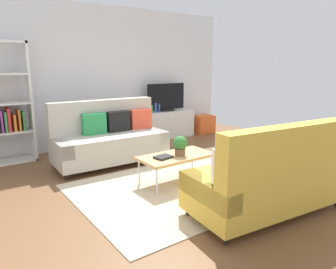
% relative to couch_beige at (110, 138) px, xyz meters
% --- Properties ---
extents(ground_plane, '(7.68, 7.68, 0.00)m').
position_rel_couch_beige_xyz_m(ground_plane, '(0.47, -1.40, -0.45)').
color(ground_plane, brown).
extents(wall_far, '(6.40, 0.12, 2.90)m').
position_rel_couch_beige_xyz_m(wall_far, '(0.47, 1.40, 1.00)').
color(wall_far, silver).
rests_on(wall_far, ground_plane).
extents(area_rug, '(2.90, 2.20, 0.01)m').
position_rel_couch_beige_xyz_m(area_rug, '(0.33, -1.62, -0.45)').
color(area_rug, beige).
rests_on(area_rug, ground_plane).
extents(couch_beige, '(1.93, 0.91, 1.10)m').
position_rel_couch_beige_xyz_m(couch_beige, '(0.00, 0.00, 0.00)').
color(couch_beige, '#B2ADA3').
rests_on(couch_beige, ground_plane).
extents(couch_green, '(1.98, 1.05, 1.10)m').
position_rel_couch_beige_xyz_m(couch_green, '(0.66, -2.84, -0.01)').
color(couch_green, gold).
rests_on(couch_green, ground_plane).
extents(coffee_table, '(1.10, 0.56, 0.42)m').
position_rel_couch_beige_xyz_m(coffee_table, '(0.38, -1.42, -0.06)').
color(coffee_table, tan).
rests_on(coffee_table, ground_plane).
extents(tv_console, '(1.40, 0.44, 0.64)m').
position_rel_couch_beige_xyz_m(tv_console, '(1.95, 1.06, -0.13)').
color(tv_console, silver).
rests_on(tv_console, ground_plane).
extents(tv, '(1.00, 0.20, 0.64)m').
position_rel_couch_beige_xyz_m(tv, '(1.95, 1.04, 0.50)').
color(tv, black).
rests_on(tv, tv_console).
extents(storage_trunk, '(0.52, 0.40, 0.44)m').
position_rel_couch_beige_xyz_m(storage_trunk, '(3.05, 0.96, -0.23)').
color(storage_trunk, orange).
rests_on(storage_trunk, ground_plane).
extents(potted_plant, '(0.21, 0.21, 0.29)m').
position_rel_couch_beige_xyz_m(potted_plant, '(0.42, -1.47, 0.12)').
color(potted_plant, brown).
rests_on(potted_plant, coffee_table).
extents(table_book_0, '(0.26, 0.21, 0.03)m').
position_rel_couch_beige_xyz_m(table_book_0, '(0.14, -1.44, -0.02)').
color(table_book_0, '#262626').
rests_on(table_book_0, coffee_table).
extents(vase_0, '(0.10, 0.10, 0.18)m').
position_rel_couch_beige_xyz_m(vase_0, '(1.37, 1.11, 0.28)').
color(vase_0, '#4C72B2').
rests_on(vase_0, tv_console).
extents(bottle_0, '(0.06, 0.06, 0.17)m').
position_rel_couch_beige_xyz_m(bottle_0, '(1.53, 1.02, 0.27)').
color(bottle_0, '#3F8C4C').
rests_on(bottle_0, tv_console).
extents(bottle_1, '(0.05, 0.05, 0.21)m').
position_rel_couch_beige_xyz_m(bottle_1, '(1.64, 1.02, 0.29)').
color(bottle_1, '#3359B2').
rests_on(bottle_1, tv_console).
extents(bottle_2, '(0.04, 0.04, 0.19)m').
position_rel_couch_beige_xyz_m(bottle_2, '(1.74, 1.02, 0.28)').
color(bottle_2, '#3359B2').
rests_on(bottle_2, tv_console).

